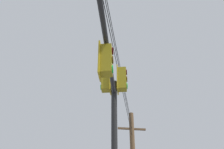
# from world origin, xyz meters

# --- Properties ---
(signal_mast_assembly) EXTENTS (1.24, 4.95, 7.58)m
(signal_mast_assembly) POSITION_xyz_m (-0.45, 1.18, 5.35)
(signal_mast_assembly) COLOR black
(signal_mast_assembly) RESTS_ON ground
(overhead_wire_span) EXTENTS (1.96, 20.63, 1.56)m
(overhead_wire_span) POSITION_xyz_m (-0.44, 1.41, 8.81)
(overhead_wire_span) COLOR black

